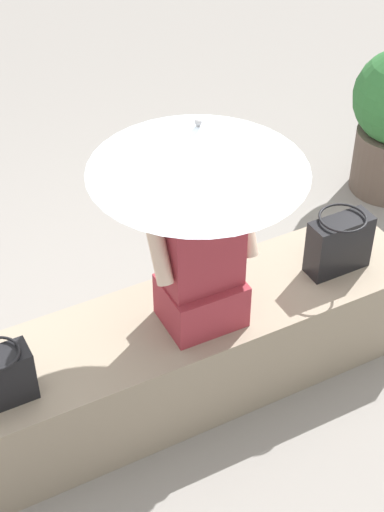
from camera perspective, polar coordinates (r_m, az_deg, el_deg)
name	(u,v)px	position (r m, az deg, el deg)	size (l,w,h in m)	color
ground_plane	(184,388)	(3.94, -0.61, -9.44)	(14.00, 14.00, 0.00)	gray
stone_bench	(183,353)	(3.76, -0.63, -6.95)	(2.38, 0.57, 0.49)	gray
person_seated	(202,251)	(3.31, 0.71, 0.37)	(0.47, 0.29, 0.90)	#992D38
parasol	(198,148)	(2.95, 0.44, 7.73)	(0.85, 0.85, 1.05)	#B7B7BC
handbag_black	(1,377)	(3.24, -13.53, -8.41)	(0.25, 0.19, 0.26)	black
tote_bag_canvas	(339,243)	(3.80, 10.52, 0.91)	(0.31, 0.23, 0.30)	black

